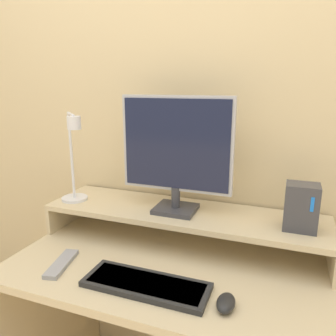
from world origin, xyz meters
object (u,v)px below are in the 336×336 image
(router_dock, at_px, (301,207))
(mouse, at_px, (226,303))
(desk_lamp, at_px, (74,161))
(remote_control, at_px, (62,264))
(keyboard, at_px, (146,284))
(monitor, at_px, (176,151))

(router_dock, height_order, mouse, router_dock)
(desk_lamp, relative_size, remote_control, 2.03)
(router_dock, xyz_separation_m, keyboard, (-0.45, -0.33, -0.21))
(router_dock, bearing_deg, mouse, -119.58)
(mouse, bearing_deg, router_dock, 60.42)
(desk_lamp, xyz_separation_m, remote_control, (0.10, -0.25, -0.32))
(desk_lamp, bearing_deg, monitor, 9.95)
(monitor, distance_m, mouse, 0.58)
(router_dock, bearing_deg, remote_control, -158.32)
(desk_lamp, relative_size, keyboard, 0.95)
(keyboard, height_order, mouse, mouse)
(monitor, xyz_separation_m, mouse, (0.28, -0.35, -0.37))
(keyboard, distance_m, mouse, 0.26)
(desk_lamp, height_order, router_dock, desk_lamp)
(monitor, height_order, mouse, monitor)
(keyboard, relative_size, remote_control, 2.14)
(keyboard, bearing_deg, router_dock, 35.81)
(monitor, bearing_deg, mouse, -51.51)
(keyboard, bearing_deg, monitor, 92.80)
(desk_lamp, xyz_separation_m, mouse, (0.70, -0.27, -0.31))
(remote_control, bearing_deg, keyboard, -1.97)
(monitor, relative_size, keyboard, 1.12)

